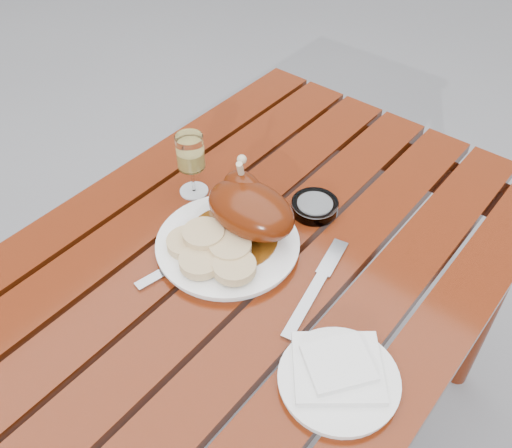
{
  "coord_description": "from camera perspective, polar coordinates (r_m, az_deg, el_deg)",
  "views": [
    {
      "loc": [
        0.46,
        -0.55,
        1.53
      ],
      "look_at": [
        -0.03,
        0.06,
        0.78
      ],
      "focal_mm": 40.0,
      "sensor_mm": 36.0,
      "label": 1
    }
  ],
  "objects": [
    {
      "name": "napkin",
      "position": [
        0.91,
        8.16,
        -14.02
      ],
      "size": [
        0.18,
        0.18,
        0.01
      ],
      "primitive_type": "cube",
      "rotation": [
        0.0,
        0.0,
        0.68
      ],
      "color": "white",
      "rests_on": "side_plate"
    },
    {
      "name": "knife",
      "position": [
        1.01,
        5.6,
        -6.94
      ],
      "size": [
        0.06,
        0.21,
        0.01
      ],
      "primitive_type": "cube",
      "rotation": [
        0.0,
        0.0,
        0.2
      ],
      "color": "gray",
      "rests_on": "table"
    },
    {
      "name": "ground",
      "position": [
        1.69,
        -0.37,
        -20.96
      ],
      "size": [
        60.0,
        60.0,
        0.0
      ],
      "primitive_type": "plane",
      "color": "slate",
      "rests_on": "ground"
    },
    {
      "name": "ashtray",
      "position": [
        1.15,
        5.89,
        1.74
      ],
      "size": [
        0.11,
        0.11,
        0.02
      ],
      "primitive_type": "cylinder",
      "rotation": [
        0.0,
        0.0,
        0.16
      ],
      "color": "#B2B7BC",
      "rests_on": "table"
    },
    {
      "name": "fork",
      "position": [
        1.06,
        -8.09,
        -4.18
      ],
      "size": [
        0.05,
        0.16,
        0.01
      ],
      "primitive_type": "cube",
      "rotation": [
        0.0,
        0.0,
        -0.21
      ],
      "color": "gray",
      "rests_on": "table"
    },
    {
      "name": "wine_glass",
      "position": [
        1.16,
        -6.47,
        5.86
      ],
      "size": [
        0.07,
        0.07,
        0.14
      ],
      "primitive_type": "cylinder",
      "rotation": [
        0.0,
        0.0,
        0.2
      ],
      "color": "#D7C261",
      "rests_on": "table"
    },
    {
      "name": "roast_duck",
      "position": [
        1.06,
        -0.74,
        1.64
      ],
      "size": [
        0.19,
        0.19,
        0.13
      ],
      "color": "#63320B",
      "rests_on": "dinner_plate"
    },
    {
      "name": "dinner_plate",
      "position": [
        1.08,
        -2.84,
        -2.07
      ],
      "size": [
        0.33,
        0.33,
        0.02
      ],
      "primitive_type": "cylinder",
      "rotation": [
        0.0,
        0.0,
        0.25
      ],
      "color": "white",
      "rests_on": "table"
    },
    {
      "name": "bread_dumplings",
      "position": [
        1.03,
        -4.52,
        -2.62
      ],
      "size": [
        0.19,
        0.13,
        0.03
      ],
      "color": "tan",
      "rests_on": "dinner_plate"
    },
    {
      "name": "side_plate",
      "position": [
        0.91,
        8.26,
        -15.21
      ],
      "size": [
        0.23,
        0.23,
        0.02
      ],
      "primitive_type": "cylinder",
      "rotation": [
        0.0,
        0.0,
        -0.29
      ],
      "color": "white",
      "rests_on": "table"
    },
    {
      "name": "table",
      "position": [
        1.36,
        -0.44,
        -14.26
      ],
      "size": [
        0.8,
        1.2,
        0.75
      ],
      "primitive_type": "cube",
      "color": "maroon",
      "rests_on": "ground"
    }
  ]
}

